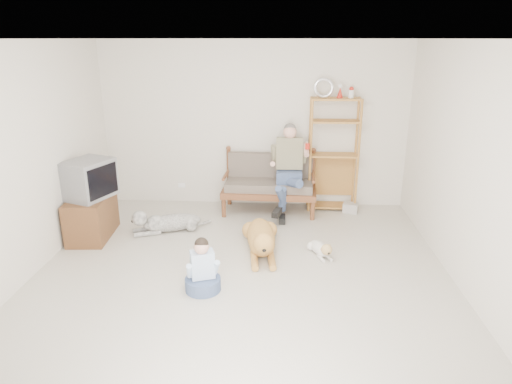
# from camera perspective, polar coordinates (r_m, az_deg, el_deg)

# --- Properties ---
(floor) EXTENTS (5.50, 5.50, 0.00)m
(floor) POSITION_cam_1_polar(r_m,az_deg,el_deg) (5.42, -1.97, -11.30)
(floor) COLOR beige
(floor) RESTS_ON ground
(ceiling) EXTENTS (5.50, 5.50, 0.00)m
(ceiling) POSITION_cam_1_polar(r_m,az_deg,el_deg) (4.69, -2.35, 18.59)
(ceiling) COLOR silver
(ceiling) RESTS_ON ground
(wall_back) EXTENTS (5.00, 0.00, 5.00)m
(wall_back) POSITION_cam_1_polar(r_m,az_deg,el_deg) (7.56, -0.25, 8.34)
(wall_back) COLOR beige
(wall_back) RESTS_ON ground
(wall_front) EXTENTS (5.00, 0.00, 5.00)m
(wall_front) POSITION_cam_1_polar(r_m,az_deg,el_deg) (2.39, -8.30, -16.06)
(wall_front) COLOR beige
(wall_front) RESTS_ON ground
(wall_left) EXTENTS (0.00, 5.50, 5.50)m
(wall_left) POSITION_cam_1_polar(r_m,az_deg,el_deg) (5.68, -28.15, 2.63)
(wall_left) COLOR beige
(wall_left) RESTS_ON ground
(wall_right) EXTENTS (0.00, 5.50, 5.50)m
(wall_right) POSITION_cam_1_polar(r_m,az_deg,el_deg) (5.28, 25.98, 1.88)
(wall_right) COLOR beige
(wall_right) RESTS_ON ground
(loveseat) EXTENTS (1.53, 0.76, 0.95)m
(loveseat) POSITION_cam_1_polar(r_m,az_deg,el_deg) (7.42, 1.67, 1.25)
(loveseat) COLOR brown
(loveseat) RESTS_ON ground
(man) EXTENTS (0.55, 0.79, 1.28)m
(man) POSITION_cam_1_polar(r_m,az_deg,el_deg) (7.13, 3.96, 2.03)
(man) COLOR #465A81
(man) RESTS_ON loveseat
(etagere) EXTENTS (0.81, 0.36, 2.13)m
(etagere) POSITION_cam_1_polar(r_m,az_deg,el_deg) (7.48, 9.63, 4.76)
(etagere) COLOR #C47F3D
(etagere) RESTS_ON ground
(book_stack) EXTENTS (0.28, 0.23, 0.15)m
(book_stack) POSITION_cam_1_polar(r_m,az_deg,el_deg) (7.62, 11.73, -1.93)
(book_stack) COLOR beige
(book_stack) RESTS_ON ground
(tv_stand) EXTENTS (0.55, 0.93, 0.60)m
(tv_stand) POSITION_cam_1_polar(r_m,az_deg,el_deg) (6.89, -19.88, -2.93)
(tv_stand) COLOR brown
(tv_stand) RESTS_ON ground
(crt_tv) EXTENTS (0.70, 0.77, 0.53)m
(crt_tv) POSITION_cam_1_polar(r_m,az_deg,el_deg) (6.70, -20.16, 1.54)
(crt_tv) COLOR slate
(crt_tv) RESTS_ON tv_stand
(wall_outlet) EXTENTS (0.12, 0.02, 0.08)m
(wall_outlet) POSITION_cam_1_polar(r_m,az_deg,el_deg) (7.97, -9.25, 0.86)
(wall_outlet) COLOR white
(wall_outlet) RESTS_ON ground
(golden_retriever) EXTENTS (0.47, 1.50, 0.46)m
(golden_retriever) POSITION_cam_1_polar(r_m,az_deg,el_deg) (6.08, 0.68, -5.83)
(golden_retriever) COLOR #C88545
(golden_retriever) RESTS_ON ground
(shaggy_dog) EXTENTS (1.15, 0.58, 0.36)m
(shaggy_dog) POSITION_cam_1_polar(r_m,az_deg,el_deg) (6.83, -11.28, -3.72)
(shaggy_dog) COLOR white
(shaggy_dog) RESTS_ON ground
(terrier) EXTENTS (0.30, 0.58, 0.23)m
(terrier) POSITION_cam_1_polar(r_m,az_deg,el_deg) (6.06, 8.17, -7.06)
(terrier) COLOR white
(terrier) RESTS_ON ground
(child) EXTENTS (0.40, 0.40, 0.64)m
(child) POSITION_cam_1_polar(r_m,az_deg,el_deg) (5.21, -6.70, -9.84)
(child) COLOR #465A81
(child) RESTS_ON ground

